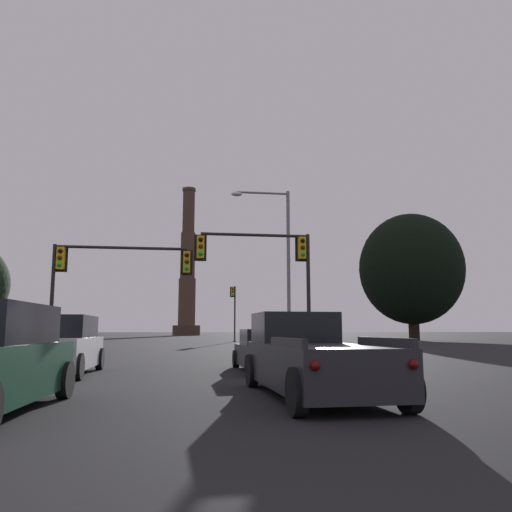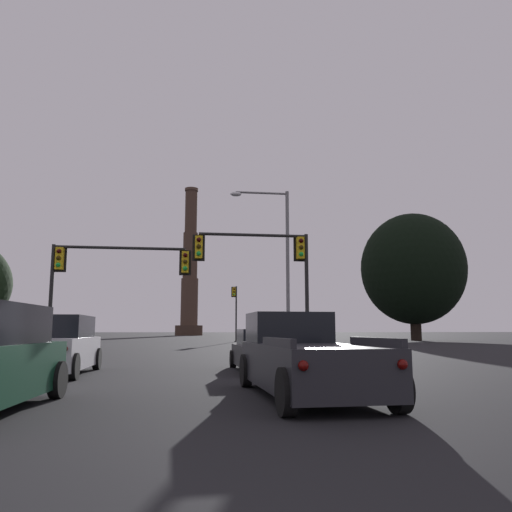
# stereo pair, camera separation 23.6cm
# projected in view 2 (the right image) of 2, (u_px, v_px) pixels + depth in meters

# --- Properties ---
(pickup_truck_right_lane_second) EXTENTS (2.36, 5.56, 1.82)m
(pickup_truck_right_lane_second) POSITION_uv_depth(u_px,v_px,m) (303.00, 358.00, 10.81)
(pickup_truck_right_lane_second) COLOR #232328
(pickup_truck_right_lane_second) RESTS_ON ground_plane
(sedan_right_lane_front) EXTENTS (2.00, 4.71, 1.43)m
(sedan_right_lane_front) POSITION_uv_depth(u_px,v_px,m) (264.00, 351.00, 17.14)
(sedan_right_lane_front) COLOR black
(sedan_right_lane_front) RESTS_ON ground_plane
(suv_left_lane_front) EXTENTS (2.14, 4.92, 1.86)m
(suv_left_lane_front) POSITION_uv_depth(u_px,v_px,m) (57.00, 346.00, 15.86)
(suv_left_lane_front) COLOR silver
(suv_left_lane_front) RESTS_ON ground_plane
(traffic_light_far_right) EXTENTS (0.78, 0.50, 6.58)m
(traffic_light_far_right) POSITION_uv_depth(u_px,v_px,m) (235.00, 305.00, 59.52)
(traffic_light_far_right) COLOR black
(traffic_light_far_right) RESTS_ON ground_plane
(traffic_light_overhead_left) EXTENTS (6.67, 0.50, 5.41)m
(traffic_light_overhead_left) POSITION_uv_depth(u_px,v_px,m) (102.00, 271.00, 23.73)
(traffic_light_overhead_left) COLOR black
(traffic_light_overhead_left) RESTS_ON ground_plane
(traffic_light_overhead_right) EXTENTS (5.59, 0.50, 5.93)m
(traffic_light_overhead_right) POSITION_uv_depth(u_px,v_px,m) (269.00, 262.00, 23.44)
(traffic_light_overhead_right) COLOR black
(traffic_light_overhead_right) RESTS_ON ground_plane
(street_lamp) EXTENTS (3.43, 0.36, 9.43)m
(street_lamp) POSITION_uv_depth(u_px,v_px,m) (279.00, 253.00, 28.59)
(street_lamp) COLOR slate
(street_lamp) RESTS_ON ground_plane
(smokestack) EXTENTS (6.91, 6.91, 38.07)m
(smokestack) POSITION_uv_depth(u_px,v_px,m) (190.00, 276.00, 127.24)
(smokestack) COLOR #3C2B22
(smokestack) RESTS_ON ground_plane
(treeline_far_right) EXTENTS (13.92, 12.53, 16.95)m
(treeline_far_right) POSITION_uv_depth(u_px,v_px,m) (413.00, 269.00, 66.67)
(treeline_far_right) COLOR black
(treeline_far_right) RESTS_ON ground_plane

